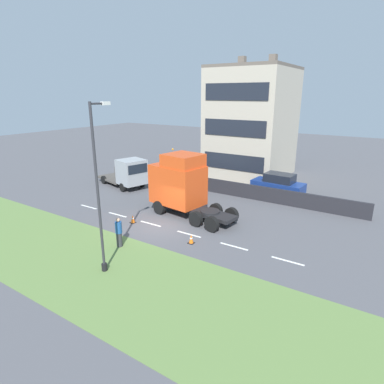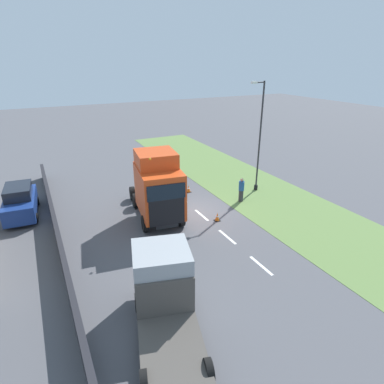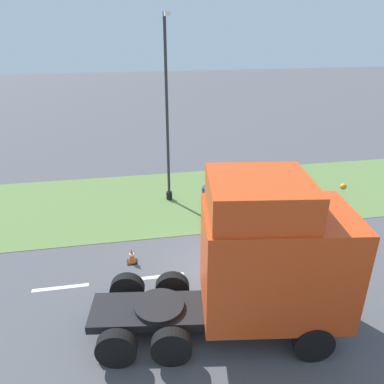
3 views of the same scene
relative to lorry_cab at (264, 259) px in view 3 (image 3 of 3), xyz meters
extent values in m
plane|color=#515156|center=(-2.82, -0.29, -2.29)|extent=(120.00, 120.00, 0.00)
cube|color=#607F42|center=(-8.82, -0.29, -2.28)|extent=(7.00, 44.00, 0.01)
cube|color=white|center=(-2.82, -5.79, -2.29)|extent=(0.16, 1.80, 0.00)
cube|color=white|center=(-2.82, -2.59, -2.29)|extent=(0.16, 1.80, 0.00)
cube|color=white|center=(-2.82, 0.61, -2.29)|extent=(0.16, 1.80, 0.00)
cube|color=white|center=(-2.82, 3.81, -2.29)|extent=(0.16, 1.80, 0.00)
cube|color=black|center=(-0.18, -1.24, -1.62)|extent=(2.33, 6.96, 0.24)
cube|color=#DB4719|center=(0.04, 0.28, -0.06)|extent=(2.99, 4.08, 2.88)
cube|color=black|center=(0.32, 2.18, -0.70)|extent=(2.09, 0.36, 1.61)
cube|color=black|center=(0.32, 2.18, 0.57)|extent=(2.21, 0.38, 0.92)
cube|color=#DB4719|center=(-0.04, -0.27, 1.82)|extent=(2.67, 2.76, 0.90)
sphere|color=orange|center=(0.88, 1.30, 2.34)|extent=(0.14, 0.14, 0.14)
cylinder|color=black|center=(-0.40, -2.76, -1.44)|extent=(1.54, 1.54, 0.12)
cylinder|color=black|center=(-0.96, 1.29, -1.77)|extent=(0.47, 1.08, 1.04)
cylinder|color=black|center=(1.29, 0.97, -1.77)|extent=(0.47, 1.08, 1.04)
cylinder|color=black|center=(-1.48, -2.26, -1.77)|extent=(0.47, 1.08, 1.04)
cylinder|color=black|center=(0.77, -2.59, -1.77)|extent=(0.47, 1.08, 1.04)
cylinder|color=black|center=(-1.67, -3.61, -1.77)|extent=(0.47, 1.08, 1.04)
cylinder|color=black|center=(0.57, -3.94, -1.77)|extent=(0.47, 1.08, 1.04)
cylinder|color=black|center=(-8.87, -1.41, -2.09)|extent=(0.29, 0.29, 0.40)
cylinder|color=#2D2D33|center=(-8.87, -1.41, 1.88)|extent=(0.13, 0.13, 8.34)
cylinder|color=#2D2D33|center=(-8.42, -1.41, 5.95)|extent=(0.90, 0.09, 0.09)
cube|color=silver|center=(-7.97, -1.41, 5.95)|extent=(0.44, 0.20, 0.16)
cylinder|color=#333338|center=(-6.49, -0.10, -1.85)|extent=(0.34, 0.34, 0.88)
cylinder|color=#1E4C8C|center=(-6.49, -0.10, -1.07)|extent=(0.39, 0.39, 0.69)
sphere|color=tan|center=(-6.49, -0.10, -0.60)|extent=(0.24, 0.24, 0.24)
cube|color=black|center=(-3.83, -3.42, -2.28)|extent=(0.36, 0.36, 0.03)
cone|color=orange|center=(-3.83, -3.42, -1.99)|extent=(0.28, 0.28, 0.55)
cylinder|color=white|center=(-3.83, -3.42, -1.96)|extent=(0.17, 0.17, 0.07)
cube|color=black|center=(-3.34, 1.78, -2.28)|extent=(0.36, 0.36, 0.03)
cone|color=orange|center=(-3.34, 1.78, -1.99)|extent=(0.28, 0.28, 0.55)
cylinder|color=white|center=(-3.34, 1.78, -1.96)|extent=(0.17, 0.17, 0.07)
camera|label=1|loc=(-18.63, -13.03, 6.36)|focal=30.00mm
camera|label=2|loc=(6.52, 17.62, 7.51)|focal=30.00mm
camera|label=3|loc=(7.67, -3.34, 5.61)|focal=35.00mm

